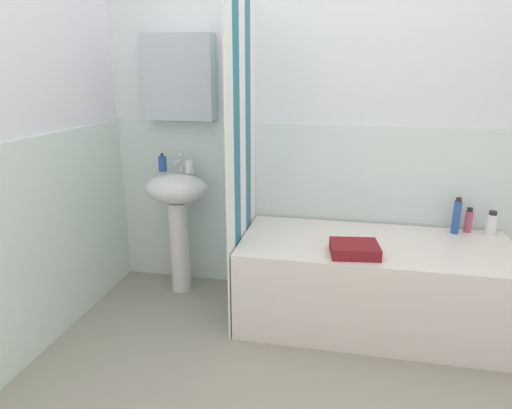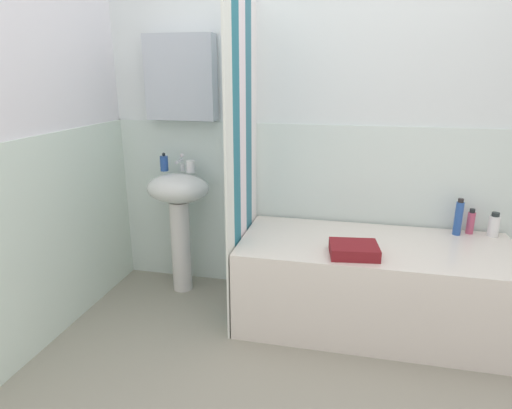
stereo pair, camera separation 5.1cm
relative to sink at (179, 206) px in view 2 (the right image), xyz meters
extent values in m
cube|color=white|center=(1.02, 0.24, 0.57)|extent=(3.60, 0.05, 2.40)
cube|color=silver|center=(1.02, 0.21, -0.03)|extent=(3.60, 0.02, 1.20)
cube|color=silver|center=(0.00, 0.15, 0.86)|extent=(0.48, 0.12, 0.56)
cube|color=white|center=(-0.55, -0.69, 0.57)|extent=(0.05, 1.81, 2.40)
cube|color=silver|center=(-0.52, -0.69, -0.03)|extent=(0.02, 1.81, 1.20)
cylinder|color=silver|center=(0.00, 0.00, -0.30)|extent=(0.14, 0.14, 0.67)
ellipsoid|color=silver|center=(0.00, 0.00, 0.13)|extent=(0.44, 0.34, 0.20)
cylinder|color=silver|center=(0.00, 0.10, 0.26)|extent=(0.03, 0.03, 0.05)
cylinder|color=silver|center=(0.00, 0.05, 0.31)|extent=(0.02, 0.10, 0.02)
sphere|color=silver|center=(0.00, 0.10, 0.34)|extent=(0.03, 0.03, 0.03)
cylinder|color=#264C9C|center=(-0.13, 0.08, 0.28)|extent=(0.06, 0.06, 0.11)
sphere|color=#1E292E|center=(-0.13, 0.08, 0.35)|extent=(0.02, 0.02, 0.02)
cylinder|color=white|center=(0.07, 0.07, 0.27)|extent=(0.06, 0.06, 0.08)
cube|color=silver|center=(1.34, -0.18, -0.36)|extent=(1.63, 0.73, 0.54)
cube|color=white|center=(0.51, -0.47, 0.37)|extent=(0.01, 0.15, 2.00)
cube|color=teal|center=(0.51, -0.32, 0.37)|extent=(0.01, 0.15, 2.00)
cube|color=white|center=(0.51, -0.18, 0.37)|extent=(0.01, 0.15, 2.00)
cube|color=teal|center=(0.51, -0.03, 0.37)|extent=(0.01, 0.15, 2.00)
cube|color=white|center=(0.51, 0.12, 0.37)|extent=(0.01, 0.15, 2.00)
cylinder|color=white|center=(2.05, 0.11, -0.03)|extent=(0.07, 0.07, 0.13)
cylinder|color=#212B2B|center=(2.05, 0.11, 0.05)|extent=(0.05, 0.05, 0.02)
cylinder|color=#BF4B69|center=(1.92, 0.14, -0.02)|extent=(0.05, 0.05, 0.14)
cylinder|color=black|center=(1.92, 0.14, 0.06)|extent=(0.03, 0.03, 0.02)
cylinder|color=#2B54A3|center=(1.84, 0.09, 0.02)|extent=(0.05, 0.05, 0.21)
cylinder|color=#2B2725|center=(1.84, 0.09, 0.13)|extent=(0.03, 0.03, 0.02)
cube|color=maroon|center=(1.20, -0.38, -0.06)|extent=(0.29, 0.25, 0.07)
camera|label=1|loc=(1.11, -2.72, 0.89)|focal=30.46mm
camera|label=2|loc=(1.16, -2.71, 0.89)|focal=30.46mm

